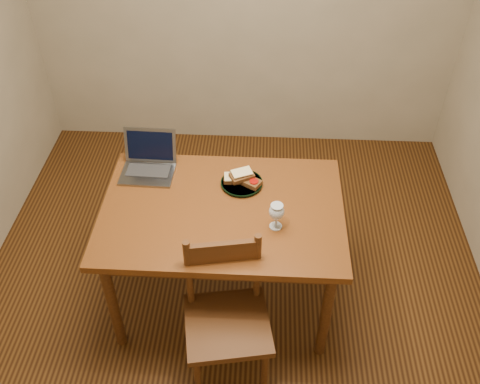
{
  "coord_description": "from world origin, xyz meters",
  "views": [
    {
      "loc": [
        0.16,
        -2.15,
        2.71
      ],
      "look_at": [
        0.05,
        -0.02,
        0.8
      ],
      "focal_mm": 40.0,
      "sensor_mm": 36.0,
      "label": 1
    }
  ],
  "objects_px": {
    "table": "(223,220)",
    "chair": "(227,314)",
    "plate": "(242,183)",
    "laptop": "(149,160)",
    "milk_glass": "(276,216)"
  },
  "relations": [
    {
      "from": "table",
      "to": "plate",
      "type": "height_order",
      "value": "plate"
    },
    {
      "from": "laptop",
      "to": "chair",
      "type": "bearing_deg",
      "value": -56.49
    },
    {
      "from": "plate",
      "to": "laptop",
      "type": "xyz_separation_m",
      "value": [
        -0.54,
        0.12,
        0.05
      ]
    },
    {
      "from": "plate",
      "to": "laptop",
      "type": "height_order",
      "value": "laptop"
    },
    {
      "from": "plate",
      "to": "chair",
      "type": "bearing_deg",
      "value": -93.18
    },
    {
      "from": "table",
      "to": "milk_glass",
      "type": "distance_m",
      "value": 0.35
    },
    {
      "from": "table",
      "to": "plate",
      "type": "xyz_separation_m",
      "value": [
        0.09,
        0.2,
        0.1
      ]
    },
    {
      "from": "milk_glass",
      "to": "laptop",
      "type": "relative_size",
      "value": 0.5
    },
    {
      "from": "chair",
      "to": "plate",
      "type": "bearing_deg",
      "value": 76.56
    },
    {
      "from": "milk_glass",
      "to": "laptop",
      "type": "height_order",
      "value": "laptop"
    },
    {
      "from": "plate",
      "to": "table",
      "type": "bearing_deg",
      "value": -115.62
    },
    {
      "from": "table",
      "to": "chair",
      "type": "relative_size",
      "value": 2.69
    },
    {
      "from": "chair",
      "to": "plate",
      "type": "distance_m",
      "value": 0.74
    },
    {
      "from": "plate",
      "to": "milk_glass",
      "type": "distance_m",
      "value": 0.38
    },
    {
      "from": "chair",
      "to": "table",
      "type": "bearing_deg",
      "value": 86.13
    }
  ]
}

